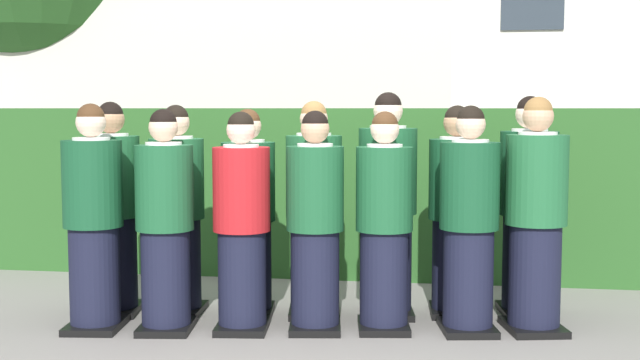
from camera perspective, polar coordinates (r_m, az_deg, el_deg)
ground_plane at (r=5.86m, az=-0.34°, el=-10.49°), size 60.00×60.00×0.00m
student_front_row_0 at (r=5.94m, az=-15.67°, el=-2.92°), size 0.42×0.53×1.60m
student_front_row_1 at (r=5.79m, az=-10.86°, el=-3.21°), size 0.42×0.52×1.57m
student_in_red_blazer at (r=5.73m, az=-5.53°, el=-3.33°), size 0.40×0.51×1.55m
student_front_row_3 at (r=5.70m, az=-0.29°, el=-3.31°), size 0.42×0.52×1.56m
student_front_row_4 at (r=5.73m, az=4.54°, el=-3.32°), size 0.41×0.49×1.55m
student_front_row_5 at (r=5.75m, az=10.45°, el=-3.14°), size 0.44×0.51×1.59m
student_front_row_6 at (r=5.87m, az=14.94°, el=-2.78°), size 0.47×0.54×1.65m
student_rear_row_0 at (r=6.38m, az=-14.39°, el=-2.28°), size 0.45×0.52×1.62m
student_rear_row_1 at (r=6.27m, az=-10.02°, el=-2.44°), size 0.42×0.52×1.60m
student_rear_row_2 at (r=6.17m, az=-5.06°, el=-2.63°), size 0.42×0.49×1.57m
student_rear_row_3 at (r=6.13m, az=-0.43°, el=-2.39°), size 0.44×0.54×1.63m
student_rear_row_4 at (r=6.14m, az=4.77°, el=-2.10°), size 0.45×0.53×1.69m
student_rear_row_5 at (r=6.23m, az=9.54°, el=-2.49°), size 0.41×0.52×1.59m
student_rear_row_6 at (r=6.34m, az=14.42°, el=-2.14°), size 0.44×0.55×1.66m
hedge at (r=7.67m, az=2.02°, el=-0.81°), size 10.24×0.70×1.57m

